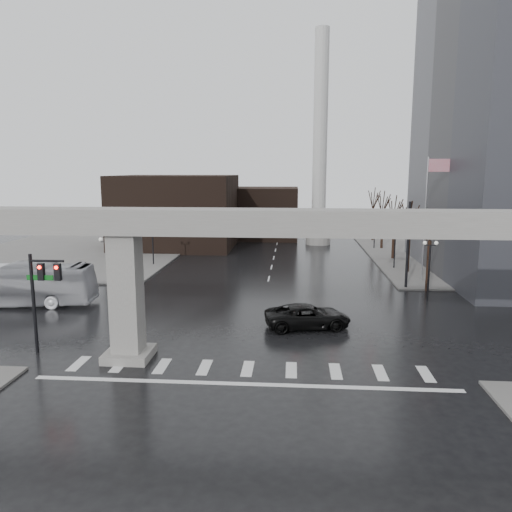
{
  "coord_description": "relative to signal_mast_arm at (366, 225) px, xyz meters",
  "views": [
    {
      "loc": [
        2.43,
        -26.87,
        10.83
      ],
      "look_at": [
        -0.33,
        9.37,
        4.5
      ],
      "focal_mm": 35.0,
      "sensor_mm": 36.0,
      "label": 1
    }
  ],
  "objects": [
    {
      "name": "flagpole_assembly",
      "position": [
        6.3,
        3.2,
        1.7
      ],
      "size": [
        2.06,
        0.12,
        12.0
      ],
      "color": "silver",
      "rests_on": "ground"
    },
    {
      "name": "tree_right_4",
      "position": [
        5.54,
        31.22,
        -2.79
      ],
      "size": [
        1.12,
        1.69,
        8.19
      ],
      "color": "black",
      "rests_on": "ground"
    },
    {
      "name": "building_far_left",
      "position": [
        -22.99,
        23.2,
        -0.83
      ],
      "size": [
        16.0,
        14.0,
        10.0
      ],
      "primitive_type": "cube",
      "color": "black",
      "rests_on": "ground"
    },
    {
      "name": "lamp_right_0",
      "position": [
        4.51,
        -4.8,
        -2.36
      ],
      "size": [
        1.22,
        0.32,
        5.11
      ],
      "color": "black",
      "rests_on": "ground"
    },
    {
      "name": "lamp_left_0",
      "position": [
        -22.49,
        -4.8,
        -2.36
      ],
      "size": [
        1.22,
        0.32,
        5.11
      ],
      "color": "black",
      "rests_on": "ground"
    },
    {
      "name": "sidewalk_ne",
      "position": [
        17.01,
        17.2,
        -5.75
      ],
      "size": [
        28.0,
        36.0,
        0.15
      ],
      "primitive_type": "cube",
      "color": "slate",
      "rests_on": "ground"
    },
    {
      "name": "pickup_truck",
      "position": [
        -5.52,
        -12.3,
        -5.01
      ],
      "size": [
        6.31,
        3.85,
        1.64
      ],
      "primitive_type": "imported",
      "rotation": [
        0.0,
        0.0,
        1.77
      ],
      "color": "black",
      "rests_on": "ground"
    },
    {
      "name": "tree_right_1",
      "position": [
        5.54,
        7.22,
        -2.98
      ],
      "size": [
        1.09,
        1.61,
        7.67
      ],
      "color": "black",
      "rests_on": "ground"
    },
    {
      "name": "tree_right_0",
      "position": [
        5.54,
        -0.78,
        -3.04
      ],
      "size": [
        1.09,
        1.58,
        7.5
      ],
      "color": "black",
      "rests_on": "ground"
    },
    {
      "name": "signal_mast_arm",
      "position": [
        0.0,
        0.0,
        0.0
      ],
      "size": [
        12.12,
        0.43,
        8.0
      ],
      "color": "black",
      "rests_on": "ground"
    },
    {
      "name": "tree_right_3",
      "position": [
        5.54,
        23.22,
        -2.85
      ],
      "size": [
        1.11,
        1.66,
        8.02
      ],
      "color": "black",
      "rests_on": "ground"
    },
    {
      "name": "lamp_right_2",
      "position": [
        4.51,
        23.2,
        -2.36
      ],
      "size": [
        1.22,
        0.32,
        5.11
      ],
      "color": "black",
      "rests_on": "ground"
    },
    {
      "name": "lamp_left_1",
      "position": [
        -22.49,
        9.2,
        -2.36
      ],
      "size": [
        1.22,
        0.32,
        5.11
      ],
      "color": "black",
      "rests_on": "ground"
    },
    {
      "name": "signal_left_pole",
      "position": [
        -21.24,
        -18.3,
        -1.76
      ],
      "size": [
        2.3,
        0.3,
        6.0
      ],
      "color": "black",
      "rests_on": "ground"
    },
    {
      "name": "city_bus",
      "position": [
        -28.76,
        -8.23,
        -4.1
      ],
      "size": [
        12.6,
        4.0,
        3.45
      ],
      "primitive_type": "imported",
      "rotation": [
        0.0,
        0.0,
        1.66
      ],
      "color": "silver",
      "rests_on": "ground"
    },
    {
      "name": "lamp_left_2",
      "position": [
        -22.49,
        23.2,
        -2.36
      ],
      "size": [
        1.22,
        0.32,
        5.11
      ],
      "color": "black",
      "rests_on": "ground"
    },
    {
      "name": "elevated_guideway",
      "position": [
        -7.73,
        -18.8,
        1.05
      ],
      "size": [
        48.0,
        2.6,
        8.7
      ],
      "color": "gray",
      "rests_on": "ground"
    },
    {
      "name": "ground",
      "position": [
        -8.99,
        -18.8,
        -5.83
      ],
      "size": [
        160.0,
        160.0,
        0.0
      ],
      "primitive_type": "plane",
      "color": "black",
      "rests_on": "ground"
    },
    {
      "name": "tree_right_2",
      "position": [
        5.54,
        15.22,
        -2.91
      ],
      "size": [
        1.1,
        1.63,
        7.85
      ],
      "color": "black",
      "rests_on": "ground"
    },
    {
      "name": "sidewalk_nw",
      "position": [
        -34.99,
        17.2,
        -5.75
      ],
      "size": [
        28.0,
        36.0,
        0.15
      ],
      "primitive_type": "cube",
      "color": "slate",
      "rests_on": "ground"
    },
    {
      "name": "smokestack",
      "position": [
        -2.99,
        27.2,
        7.52
      ],
      "size": [
        3.6,
        3.6,
        30.0
      ],
      "color": "silver",
      "rests_on": "ground"
    },
    {
      "name": "lamp_right_1",
      "position": [
        4.51,
        9.2,
        -2.36
      ],
      "size": [
        1.22,
        0.32,
        5.11
      ],
      "color": "black",
      "rests_on": "ground"
    },
    {
      "name": "building_far_mid",
      "position": [
        -10.99,
        33.2,
        -1.83
      ],
      "size": [
        10.0,
        10.0,
        8.0
      ],
      "primitive_type": "cube",
      "color": "black",
      "rests_on": "ground"
    }
  ]
}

